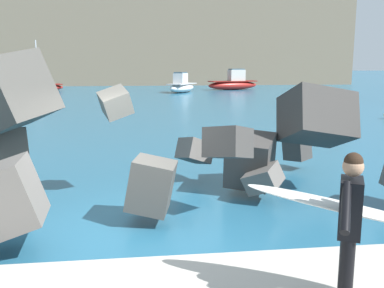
# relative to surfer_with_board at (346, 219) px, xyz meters

# --- Properties ---
(ground_plane) EXTENTS (400.00, 400.00, 0.00)m
(ground_plane) POSITION_rel_surfer_with_board_xyz_m (-2.29, 3.36, -1.28)
(ground_plane) COLOR #235B7A
(breakwater_jetty) EXTENTS (29.69, 6.78, 3.22)m
(breakwater_jetty) POSITION_rel_surfer_with_board_xyz_m (-3.71, 4.99, -0.13)
(breakwater_jetty) COLOR #3D3A38
(breakwater_jetty) RESTS_ON ground
(surfer_with_board) EXTENTS (2.03, 1.53, 1.78)m
(surfer_with_board) POSITION_rel_surfer_with_board_xyz_m (0.00, 0.00, 0.00)
(surfer_with_board) COLOR black
(surfer_with_board) RESTS_ON walkway_path
(boat_near_left) EXTENTS (3.92, 5.16, 2.13)m
(boat_near_left) POSITION_rel_surfer_with_board_xyz_m (2.45, 41.32, -0.60)
(boat_near_left) COLOR white
(boat_near_left) RESTS_ON ground
(boat_near_centre) EXTENTS (4.89, 3.31, 5.49)m
(boat_near_centre) POSITION_rel_surfer_with_board_xyz_m (-12.62, 45.20, -0.82)
(boat_near_centre) COLOR maroon
(boat_near_centre) RESTS_ON ground
(boat_mid_left) EXTENTS (6.52, 3.39, 2.43)m
(boat_mid_left) POSITION_rel_surfer_with_board_xyz_m (8.96, 45.55, -0.51)
(boat_mid_left) COLOR maroon
(boat_mid_left) RESTS_ON ground
(headland_bluff) EXTENTS (76.05, 40.62, 17.75)m
(headland_bluff) POSITION_rel_surfer_with_board_xyz_m (-7.98, 76.65, 7.62)
(headland_bluff) COLOR #756651
(headland_bluff) RESTS_ON ground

